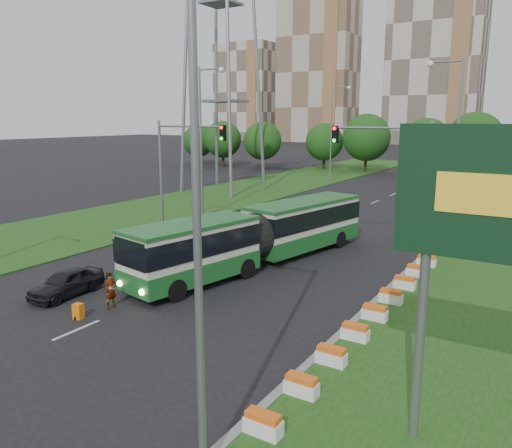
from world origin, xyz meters
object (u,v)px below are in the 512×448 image
Objects in this scene: traffic_mast_median at (399,169)px; articulated_bus at (257,235)px; traffic_mast_left at (178,159)px; car_left_near at (66,282)px; car_left_far at (219,222)px; pedestrian at (111,290)px; shopping_trolley at (78,311)px.

articulated_bus is at bearing -144.96° from traffic_mast_median.
traffic_mast_median is at bearing 46.22° from articulated_bus.
traffic_mast_left reaches higher than car_left_near.
pedestrian is at bearing -72.72° from car_left_far.
traffic_mast_left is at bearing 168.89° from articulated_bus.
traffic_mast_left is (-15.16, -1.00, 0.00)m from traffic_mast_median.
car_left_near is at bearing 139.87° from shopping_trolley.
traffic_mast_median is 18.35m from car_left_near.
car_left_near is at bearing -83.60° from car_left_far.
articulated_bus is 25.98× the size of shopping_trolley.
car_left_near is 5.76× the size of shopping_trolley.
car_left_far is 2.68× the size of pedestrian.
traffic_mast_left is 5.47m from car_left_far.
pedestrian is at bearing 71.50° from shopping_trolley.
articulated_bus is at bearing -22.29° from traffic_mast_left.
articulated_bus is (-6.49, -4.55, -3.65)m from traffic_mast_median.
pedestrian is (4.85, -14.81, 0.09)m from car_left_far.
car_left_far is at bearing 21.28° from pedestrian.
traffic_mast_median is at bearing 3.77° from traffic_mast_left.
pedestrian is at bearing -121.68° from traffic_mast_median.
pedestrian is at bearing -61.88° from traffic_mast_left.
articulated_bus is 3.91× the size of car_left_far.
articulated_bus is at bearing -8.77° from pedestrian.
traffic_mast_left is 2.15× the size of car_left_near.
shopping_trolley is (-0.23, -1.57, -0.48)m from pedestrian.
car_left_far is at bearing 93.92° from car_left_near.
shopping_trolley is at bearing -33.46° from car_left_near.
traffic_mast_median is at bearing -28.52° from pedestrian.
traffic_mast_median reaches higher than car_left_near.
pedestrian is at bearing -90.74° from articulated_bus.
car_left_far reaches higher than shopping_trolley.
articulated_bus is 8.92m from car_left_far.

